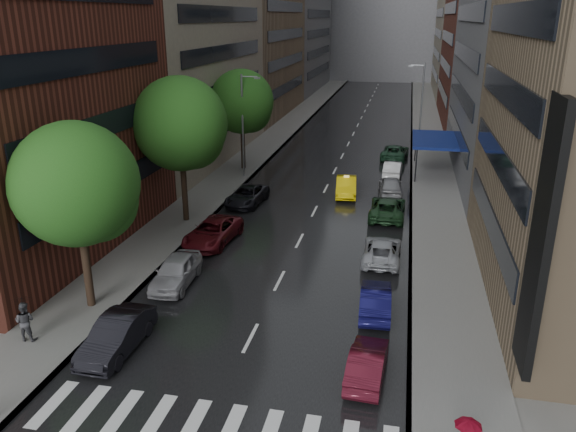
% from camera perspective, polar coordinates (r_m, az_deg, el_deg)
% --- Properties ---
extents(ground, '(220.00, 220.00, 0.00)m').
position_cam_1_polar(ground, '(23.06, -6.60, -17.36)').
color(ground, gray).
rests_on(ground, ground).
extents(road, '(14.00, 140.00, 0.01)m').
position_cam_1_polar(road, '(69.05, 6.50, 7.98)').
color(road, black).
rests_on(road, ground).
extents(sidewalk_left, '(4.00, 140.00, 0.15)m').
position_cam_1_polar(sidewalk_left, '(70.43, -0.88, 8.39)').
color(sidewalk_left, gray).
rests_on(sidewalk_left, ground).
extents(sidewalk_right, '(4.00, 140.00, 0.15)m').
position_cam_1_polar(sidewalk_right, '(68.81, 14.04, 7.54)').
color(sidewalk_right, gray).
rests_on(sidewalk_right, ground).
extents(crosswalk, '(13.15, 2.80, 0.01)m').
position_cam_1_polar(crosswalk, '(21.53, -7.82, -20.51)').
color(crosswalk, silver).
rests_on(crosswalk, ground).
extents(buildings_right, '(8.05, 109.10, 36.00)m').
position_cam_1_polar(buildings_right, '(74.59, 19.78, 19.51)').
color(buildings_right, '#937A5B').
rests_on(buildings_right, ground).
extents(building_far, '(40.00, 14.00, 32.00)m').
position_cam_1_polar(building_far, '(135.53, 9.83, 20.31)').
color(building_far, slate).
rests_on(building_far, ground).
extents(tree_near, '(5.91, 5.91, 9.42)m').
position_cam_1_polar(tree_near, '(27.95, -20.76, 3.02)').
color(tree_near, '#382619').
rests_on(tree_near, ground).
extents(tree_mid, '(6.40, 6.40, 10.20)m').
position_cam_1_polar(tree_mid, '(38.91, -10.90, 9.16)').
color(tree_mid, '#382619').
rests_on(tree_mid, ground).
extents(tree_far, '(5.88, 5.88, 9.38)m').
position_cam_1_polar(tree_far, '(52.66, -4.72, 11.50)').
color(tree_far, '#382619').
rests_on(tree_far, ground).
extents(taxi, '(2.03, 4.71, 1.51)m').
position_cam_1_polar(taxi, '(45.97, 5.93, 3.02)').
color(taxi, yellow).
rests_on(taxi, ground).
extents(parked_cars_left, '(2.95, 25.71, 1.58)m').
position_cam_1_polar(parked_cars_left, '(34.95, -8.52, -2.56)').
color(parked_cars_left, black).
rests_on(parked_cars_left, ground).
extents(parked_cars_right, '(2.90, 42.52, 1.55)m').
position_cam_1_polar(parked_cars_right, '(42.78, 10.17, 1.48)').
color(parked_cars_right, '#4E0F1C').
rests_on(parked_cars_right, ground).
extents(ped_black_umbrella, '(0.96, 0.98, 2.09)m').
position_cam_1_polar(ped_black_umbrella, '(27.73, -25.26, -9.10)').
color(ped_black_umbrella, '#414145').
rests_on(ped_black_umbrella, sidewalk_left).
extents(street_lamp_left, '(1.74, 0.22, 9.00)m').
position_cam_1_polar(street_lamp_left, '(50.18, -4.55, 9.33)').
color(street_lamp_left, gray).
rests_on(street_lamp_left, sidewalk_left).
extents(street_lamp_right, '(1.74, 0.22, 9.00)m').
position_cam_1_polar(street_lamp_right, '(63.02, 13.33, 10.98)').
color(street_lamp_right, gray).
rests_on(street_lamp_right, sidewalk_right).
extents(awning, '(4.00, 8.00, 3.12)m').
position_cam_1_polar(awning, '(53.52, 14.68, 7.49)').
color(awning, navy).
rests_on(awning, sidewalk_right).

